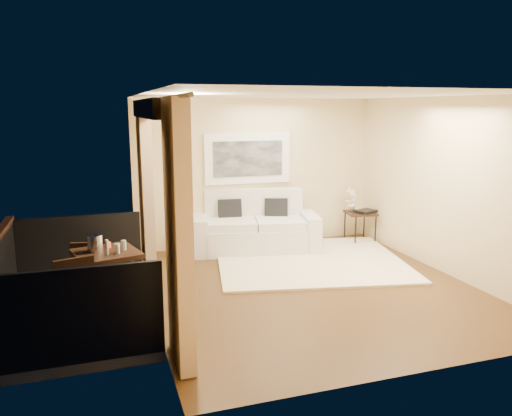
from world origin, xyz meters
TOP-DOWN VIEW (x-y plane):
  - floor at (0.00, 0.00)m, footprint 5.00×5.00m
  - room_shell at (-2.13, 0.00)m, footprint 5.00×6.40m
  - balcony at (-3.31, 0.00)m, footprint 1.81×2.60m
  - curtains at (-2.11, 0.00)m, footprint 0.16×4.80m
  - artwork at (-0.17, 2.46)m, footprint 1.62×0.07m
  - rug at (0.48, 1.10)m, footprint 3.49×3.19m
  - sofa at (-0.16, 2.10)m, footprint 2.37×1.39m
  - side_table at (1.93, 2.00)m, footprint 0.61×0.61m
  - tray at (2.00, 1.92)m, footprint 0.46×0.40m
  - orchid at (1.79, 2.12)m, footprint 0.29×0.25m
  - bistro_table at (-2.77, -0.19)m, footprint 0.87×0.87m
  - balcony_chair_far at (-2.99, 0.24)m, footprint 0.45×0.46m
  - balcony_chair_near at (-3.09, -0.88)m, footprint 0.52×0.52m
  - ice_bucket at (-2.90, -0.14)m, footprint 0.18×0.18m
  - candle at (-2.74, -0.02)m, footprint 0.06×0.06m
  - vase at (-2.76, -0.32)m, footprint 0.04×0.04m
  - glass_a at (-2.65, -0.32)m, footprint 0.06×0.06m
  - glass_b at (-2.57, -0.18)m, footprint 0.06×0.06m

SIDE VIEW (x-z plane):
  - floor at x=0.00m, z-range 0.00..0.00m
  - rug at x=0.48m, z-range 0.00..0.04m
  - balcony at x=-3.31m, z-range -0.41..0.76m
  - sofa at x=-0.16m, z-range -0.16..0.91m
  - balcony_chair_far at x=-2.99m, z-range 0.06..0.94m
  - side_table at x=1.93m, z-range 0.23..0.81m
  - balcony_chair_near at x=-3.09m, z-range 0.08..1.04m
  - tray at x=2.00m, z-range 0.58..0.63m
  - bistro_table at x=-2.77m, z-range 0.34..1.17m
  - orchid at x=1.79m, z-range 0.58..1.05m
  - candle at x=-2.74m, z-range 0.84..0.91m
  - glass_a at x=-2.65m, z-range 0.84..0.96m
  - glass_b at x=-2.57m, z-range 0.84..0.96m
  - vase at x=-2.76m, z-range 0.84..1.02m
  - ice_bucket at x=-2.90m, z-range 0.84..1.04m
  - curtains at x=-2.11m, z-range 0.02..2.66m
  - artwork at x=-0.17m, z-range 1.16..2.08m
  - room_shell at x=-2.13m, z-range 0.02..5.02m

